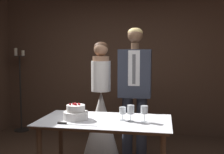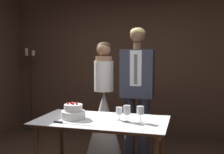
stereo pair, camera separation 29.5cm
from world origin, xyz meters
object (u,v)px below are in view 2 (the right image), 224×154
(wine_glass_near, at_px, (127,111))
(wine_glass_far, at_px, (140,111))
(wine_glass_middle, at_px, (119,111))
(cake_table, at_px, (102,127))
(bride, at_px, (104,115))
(candle_stand, at_px, (31,92))
(cake_knife, at_px, (65,123))
(tiered_cake, at_px, (73,112))
(groom, at_px, (137,86))

(wine_glass_near, xyz_separation_m, wine_glass_far, (0.15, 0.00, 0.01))
(wine_glass_near, relative_size, wine_glass_middle, 1.20)
(cake_table, relative_size, bride, 0.88)
(wine_glass_middle, xyz_separation_m, bride, (-0.44, 0.88, -0.26))
(wine_glass_far, bearing_deg, bride, 127.15)
(candle_stand, bearing_deg, cake_knife, -51.48)
(cake_table, xyz_separation_m, wine_glass_far, (0.44, -0.01, 0.22))
(cake_table, height_order, tiered_cake, tiered_cake)
(wine_glass_middle, xyz_separation_m, candle_stand, (-2.29, 1.93, -0.15))
(cake_knife, relative_size, bride, 0.26)
(bride, xyz_separation_m, candle_stand, (-1.85, 1.06, 0.12))
(bride, relative_size, groom, 0.90)
(wine_glass_near, bearing_deg, tiered_cake, -177.91)
(cake_table, xyz_separation_m, tiered_cake, (-0.33, -0.04, 0.16))
(wine_glass_near, distance_m, groom, 0.93)
(wine_glass_middle, distance_m, bride, 1.02)
(groom, xyz_separation_m, candle_stand, (-2.33, 1.06, -0.33))
(tiered_cake, xyz_separation_m, cake_knife, (0.00, -0.23, -0.07))
(groom, bearing_deg, cake_knife, -116.01)
(wine_glass_far, xyz_separation_m, groom, (-0.20, 0.91, 0.15))
(cake_knife, height_order, candle_stand, candle_stand)
(wine_glass_near, bearing_deg, cake_knife, -157.69)
(cake_table, relative_size, candle_stand, 0.92)
(tiered_cake, bearing_deg, wine_glass_middle, 5.98)
(cake_table, distance_m, tiered_cake, 0.37)
(wine_glass_middle, bearing_deg, candle_stand, 139.84)
(wine_glass_far, bearing_deg, groom, 102.34)
(cake_table, distance_m, candle_stand, 2.86)
(wine_glass_far, bearing_deg, cake_table, 178.16)
(wine_glass_middle, bearing_deg, wine_glass_near, -18.81)
(cake_knife, bearing_deg, candle_stand, 130.73)
(wine_glass_near, bearing_deg, bride, 120.69)
(bride, distance_m, candle_stand, 2.13)
(wine_glass_near, relative_size, groom, 0.10)
(cake_table, bearing_deg, wine_glass_middle, 4.49)
(tiered_cake, xyz_separation_m, groom, (0.57, 0.93, 0.21))
(cake_table, distance_m, wine_glass_near, 0.36)
(tiered_cake, distance_m, wine_glass_near, 0.62)
(wine_glass_middle, distance_m, groom, 0.90)
(wine_glass_near, bearing_deg, groom, 93.21)
(tiered_cake, relative_size, groom, 0.15)
(wine_glass_near, xyz_separation_m, wine_glass_middle, (-0.10, 0.03, -0.02))
(cake_table, bearing_deg, groom, 74.68)
(cake_knife, relative_size, wine_glass_far, 2.44)
(cake_table, height_order, bride, bride)
(cake_table, distance_m, wine_glass_middle, 0.28)
(groom, distance_m, candle_stand, 2.58)
(bride, xyz_separation_m, groom, (0.49, -0.00, 0.45))
(cake_knife, bearing_deg, wine_glass_far, 20.71)
(tiered_cake, height_order, cake_knife, tiered_cake)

